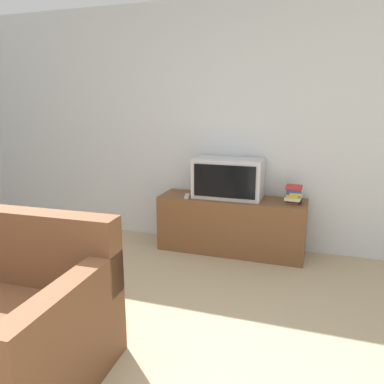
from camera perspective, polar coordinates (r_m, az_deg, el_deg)
wall_back at (r=4.13m, az=3.91°, el=9.85°), size 9.00×0.06×2.60m
tv_stand at (r=4.01m, az=5.98°, el=-4.99°), size 1.53×0.44×0.59m
television at (r=3.92m, az=5.56°, el=2.13°), size 0.71×0.38×0.41m
book_stack at (r=3.85m, az=15.23°, el=-0.30°), size 0.17×0.23×0.17m
remote_on_stand at (r=3.94m, az=-0.77°, el=-0.63°), size 0.08×0.17×0.02m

